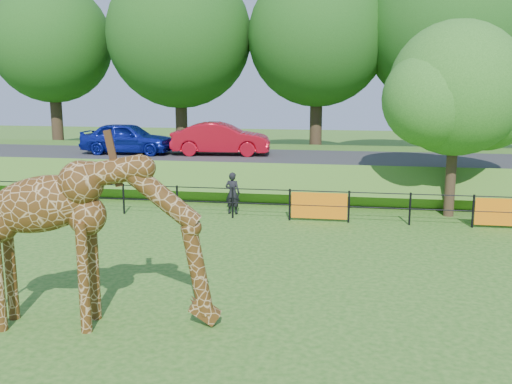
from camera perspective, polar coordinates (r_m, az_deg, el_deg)
ground at (r=12.60m, az=-9.88°, el=-11.12°), size 90.00×90.00×0.00m
giraffe at (r=11.36m, az=-15.84°, el=-4.79°), size 4.84×1.54×3.40m
perimeter_fence at (r=19.84m, az=-2.36°, el=-1.07°), size 28.07×0.10×1.10m
embankment at (r=27.09m, az=0.86°, el=2.43°), size 40.00×9.00×1.30m
road at (r=25.53m, az=0.37°, el=3.51°), size 40.00×5.00×0.12m
car_blue at (r=26.85m, az=-12.75°, el=5.28°), size 4.22×1.71×1.44m
car_red at (r=25.88m, az=-3.53°, el=5.34°), size 4.53×1.94×1.45m
visitor at (r=20.44m, az=-2.36°, el=-0.11°), size 0.61×0.46×1.52m
tree_east at (r=20.94m, az=19.63°, el=9.24°), size 5.40×4.71×6.76m
bg_tree_line at (r=33.15m, az=5.99°, el=15.30°), size 37.30×8.80×11.82m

